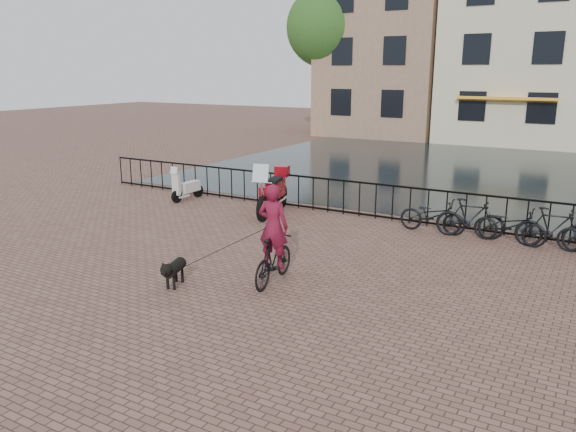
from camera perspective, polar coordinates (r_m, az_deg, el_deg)
The scene contains 14 objects.
ground at distance 9.60m, azimuth -9.12°, elevation -10.90°, with size 100.00×100.00×0.00m, color brown.
canal_water at distance 24.95m, azimuth 16.65°, elevation 4.51°, with size 20.00×20.00×0.00m, color black.
railing at distance 16.10m, azimuth 8.91°, elevation 1.49°, with size 20.00×0.05×1.02m.
canal_house_left at distance 38.99m, azimuth 10.78°, elevation 17.72°, with size 7.50×9.00×12.80m.
canal_house_mid at distance 37.06m, azimuth 22.97°, elevation 16.27°, with size 8.00×9.50×11.80m.
tree_far_left at distance 37.61m, azimuth 3.89°, elevation 18.56°, with size 5.04×5.04×9.27m.
cyclist at distance 10.96m, azimuth -1.50°, elevation -2.46°, with size 0.78×1.75×2.34m.
dog at distance 11.23m, azimuth -11.44°, elevation -5.53°, with size 0.53×0.93×0.60m.
motorcycle at distance 16.39m, azimuth -1.58°, elevation 3.07°, with size 1.07×2.40×1.67m.
scooter at distance 18.52m, azimuth -10.21°, elevation 3.44°, with size 0.44×1.30×1.19m.
parked_bike_0 at distance 15.02m, azimuth 14.47°, elevation 0.04°, with size 0.60×1.72×0.90m, color black.
parked_bike_1 at distance 14.79m, azimuth 18.02°, elevation -0.24°, with size 0.47×1.66×1.00m, color black.
parked_bike_2 at distance 14.66m, azimuth 21.62°, elevation -0.89°, with size 0.60×1.72×0.90m, color black.
parked_bike_3 at distance 14.55m, azimuth 25.32°, elevation -1.18°, with size 0.47×1.66×1.00m, color black.
Camera 1 is at (5.56, -6.67, 4.10)m, focal length 35.00 mm.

